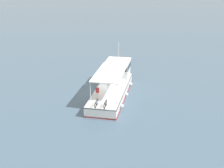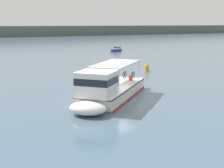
# 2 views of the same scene
# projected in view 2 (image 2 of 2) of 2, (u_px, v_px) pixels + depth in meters

# --- Properties ---
(ground_plane) EXTENTS (400.00, 400.00, 0.00)m
(ground_plane) POSITION_uv_depth(u_px,v_px,m) (119.00, 100.00, 28.59)
(ground_plane) COLOR slate
(ferry_main) EXTENTS (11.56, 10.75, 5.32)m
(ferry_main) POSITION_uv_depth(u_px,v_px,m) (108.00, 90.00, 28.01)
(ferry_main) COLOR white
(ferry_main) RESTS_ON ground
(motorboat_outer_anchorage) EXTENTS (3.71, 3.10, 1.26)m
(motorboat_outer_anchorage) POSITION_uv_depth(u_px,v_px,m) (117.00, 49.00, 78.99)
(motorboat_outer_anchorage) COLOR navy
(motorboat_outer_anchorage) RESTS_ON ground
(channel_buoy) EXTENTS (0.70, 0.70, 1.40)m
(channel_buoy) POSITION_uv_depth(u_px,v_px,m) (147.00, 68.00, 45.55)
(channel_buoy) COLOR gold
(channel_buoy) RESTS_ON ground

